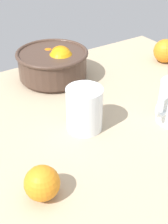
{
  "coord_description": "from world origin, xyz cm",
  "views": [
    {
      "loc": [
        -30.87,
        -51.99,
        48.5
      ],
      "look_at": [
        3.97,
        1.47,
        5.25
      ],
      "focal_mm": 49.06,
      "sensor_mm": 36.0,
      "label": 1
    }
  ],
  "objects_px": {
    "loose_orange_0": "(165,51)",
    "juice_glass": "(84,112)",
    "fruit_bowl": "(53,63)",
    "loose_orange_1": "(42,183)"
  },
  "relations": [
    {
      "from": "fruit_bowl",
      "to": "juice_glass",
      "type": "xyz_separation_m",
      "value": [
        -0.06,
        -0.29,
        -0.01
      ]
    },
    {
      "from": "fruit_bowl",
      "to": "juice_glass",
      "type": "height_order",
      "value": "juice_glass"
    },
    {
      "from": "fruit_bowl",
      "to": "loose_orange_0",
      "type": "distance_m",
      "value": 0.42
    },
    {
      "from": "fruit_bowl",
      "to": "juice_glass",
      "type": "bearing_deg",
      "value": -102.5
    },
    {
      "from": "fruit_bowl",
      "to": "loose_orange_0",
      "type": "height_order",
      "value": "fruit_bowl"
    },
    {
      "from": "loose_orange_0",
      "to": "juice_glass",
      "type": "bearing_deg",
      "value": -159.07
    },
    {
      "from": "loose_orange_0",
      "to": "loose_orange_1",
      "type": "relative_size",
      "value": 1.19
    },
    {
      "from": "juice_glass",
      "to": "loose_orange_0",
      "type": "xyz_separation_m",
      "value": [
        0.47,
        0.18,
        -0.01
      ]
    },
    {
      "from": "loose_orange_0",
      "to": "loose_orange_1",
      "type": "xyz_separation_m",
      "value": [
        -0.67,
        -0.33,
        -0.01
      ]
    },
    {
      "from": "fruit_bowl",
      "to": "loose_orange_1",
      "type": "height_order",
      "value": "fruit_bowl"
    }
  ]
}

